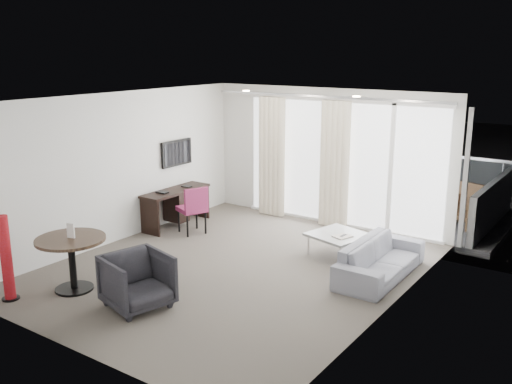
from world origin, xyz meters
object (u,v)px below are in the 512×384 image
Objects in this scene: desk at (176,208)px; coffee_table at (338,245)px; tub_armchair at (137,281)px; rattan_chair_b at (465,206)px; rattan_chair_a at (381,191)px; round_table at (72,264)px; sofa at (380,259)px; red_lamp at (6,258)px; desk_chair at (192,209)px.

coffee_table is at bearing 4.71° from desk.
rattan_chair_b is at bearing -8.48° from tub_armchair.
round_table is at bearing -107.07° from rattan_chair_a.
rattan_chair_b reaches higher than desk.
coffee_table is 1.02× the size of rattan_chair_b.
sofa reaches higher than coffee_table.
red_lamp reaches higher than rattan_chair_a.
rattan_chair_b is at bearing 58.77° from round_table.
red_lamp reaches higher than rattan_chair_b.
desk_chair is 5.15m from rattan_chair_b.
tub_armchair is at bearing -97.23° from rattan_chair_a.
round_table is 0.86m from red_lamp.
sofa is (0.91, -0.44, 0.08)m from coffee_table.
desk is at bearing 96.16° from red_lamp.
rattan_chair_b reaches higher than sofa.
desk_chair reaches higher than rattan_chair_a.
round_table is 4.45m from sofa.
tub_armchair is 6.25m from rattan_chair_a.
desk_chair is 0.75× the size of red_lamp.
sofa is (3.36, 2.91, -0.11)m from round_table.
red_lamp is 4.99m from coffee_table.
sofa is at bearing 43.41° from red_lamp.
coffee_table is 1.00× the size of rattan_chair_a.
sofa is 3.22m from rattan_chair_b.
rattan_chair_b is at bearing 61.85° from desk_chair.
desk is 3.57m from tub_armchair.
red_lamp is at bearing -108.84° from rattan_chair_a.
rattan_chair_b is at bearing 65.53° from coffee_table.
sofa is at bearing -78.90° from rattan_chair_b.
tub_armchair is 0.98× the size of rattan_chair_b.
round_table reaches higher than sofa.
rattan_chair_b is (3.71, 6.12, 0.02)m from round_table.
round_table is at bearing -126.18° from coffee_table.
rattan_chair_a is at bearing 22.59° from sofa.
desk_chair is 3.68m from sofa.
sofa is 2.28× the size of rattan_chair_b.
desk_chair reaches higher than round_table.
desk is 3.80m from red_lamp.
red_lamp is 1.45× the size of rattan_chair_b.
red_lamp is at bearing -123.03° from round_table.
red_lamp reaches higher than round_table.
desk is at bearing -175.29° from coffee_table.
red_lamp is 1.41× the size of rattan_chair_a.
round_table is at bearing 56.97° from red_lamp.
coffee_table is 1.02m from sofa.
desk_chair is 2.81m from coffee_table.
rattan_chair_a reaches higher than coffee_table.
round_table is at bearing 110.75° from tub_armchair.
round_table is 4.15m from coffee_table.
round_table is at bearing 130.89° from sofa.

